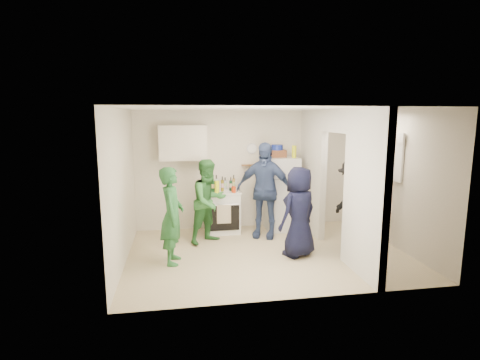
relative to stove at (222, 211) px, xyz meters
name	(u,v)px	position (x,y,z in m)	size (l,w,h in m)	color
floor	(267,253)	(0.64, -1.37, -0.43)	(4.80, 4.80, 0.00)	#CBBC8F
wall_back	(249,169)	(0.64, 0.33, 0.82)	(4.80, 4.80, 0.00)	silver
wall_front	(300,207)	(0.64, -3.07, 0.82)	(4.80, 4.80, 0.00)	silver
wall_left	(122,188)	(-1.76, -1.37, 0.82)	(3.40, 3.40, 0.00)	silver
wall_right	(397,179)	(3.04, -1.37, 0.82)	(3.40, 3.40, 0.00)	silver
ceiling	(269,109)	(0.64, -1.37, 2.07)	(4.80, 4.80, 0.00)	white
partition_pier_back	(312,172)	(1.84, -0.27, 0.82)	(0.12, 1.20, 2.50)	silver
partition_pier_front	(365,194)	(1.84, -2.47, 0.82)	(0.12, 1.20, 2.50)	silver
partition_header	(337,121)	(1.84, -1.37, 1.87)	(0.12, 1.00, 0.40)	silver
stove	(222,211)	(0.00, 0.00, 0.00)	(0.73, 0.60, 0.86)	white
upper_cabinet	(183,143)	(-0.76, 0.15, 1.42)	(0.95, 0.34, 0.70)	silver
fridge	(282,194)	(1.26, -0.03, 0.34)	(0.63, 0.62, 1.54)	silver
wicker_basket	(277,154)	(1.16, 0.02, 1.18)	(0.35, 0.25, 0.15)	brown
blue_bowl	(277,147)	(1.16, 0.02, 1.31)	(0.24, 0.24, 0.11)	navy
yellow_cup_stack_top	(294,152)	(1.48, -0.13, 1.23)	(0.09, 0.09, 0.25)	#D1DC12
wall_clock	(252,149)	(0.69, 0.31, 1.27)	(0.22, 0.22, 0.03)	white
spice_shelf	(250,165)	(0.64, 0.28, 0.92)	(0.35, 0.08, 0.03)	olive
nook_window	(392,156)	(3.02, -1.17, 1.22)	(0.03, 0.70, 0.80)	black
nook_window_frame	(391,156)	(3.00, -1.17, 1.22)	(0.04, 0.76, 0.86)	white
nook_valance	(391,137)	(2.98, -1.17, 1.57)	(0.04, 0.82, 0.18)	white
yellow_cup_stack_stove	(217,187)	(-0.12, -0.22, 0.56)	(0.09, 0.09, 0.25)	#F4FF15
red_cup	(234,190)	(0.22, -0.20, 0.49)	(0.09, 0.09, 0.12)	red
person_green_left	(172,216)	(-0.99, -1.53, 0.36)	(0.58, 0.38, 1.59)	#2C6F38
person_green_center	(209,201)	(-0.31, -0.61, 0.36)	(0.77, 0.60, 1.59)	#327335
person_denim	(264,190)	(0.78, -0.44, 0.51)	(1.10, 0.46, 1.89)	navy
person_navy	(299,212)	(1.14, -1.56, 0.34)	(0.76, 0.49, 1.55)	black
person_nook	(353,204)	(2.24, -1.31, 0.38)	(1.05, 0.60, 1.62)	black
bottle_a	(207,184)	(-0.30, 0.14, 0.56)	(0.07, 0.07, 0.26)	brown
bottle_b	(213,185)	(-0.18, -0.06, 0.58)	(0.08, 0.08, 0.30)	#184923
bottle_c	(216,182)	(-0.09, 0.17, 0.59)	(0.07, 0.07, 0.31)	white
bottle_d	(222,184)	(0.01, -0.03, 0.59)	(0.06, 0.06, 0.31)	#716213
bottle_e	(225,183)	(0.09, 0.17, 0.56)	(0.07, 0.07, 0.25)	#B1B8C4
bottle_f	(231,184)	(0.19, 0.01, 0.57)	(0.06, 0.06, 0.28)	#123221
bottle_g	(234,182)	(0.27, 0.13, 0.59)	(0.06, 0.06, 0.31)	olive
bottle_h	(208,184)	(-0.28, -0.10, 0.60)	(0.07, 0.07, 0.33)	#9FA0AA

